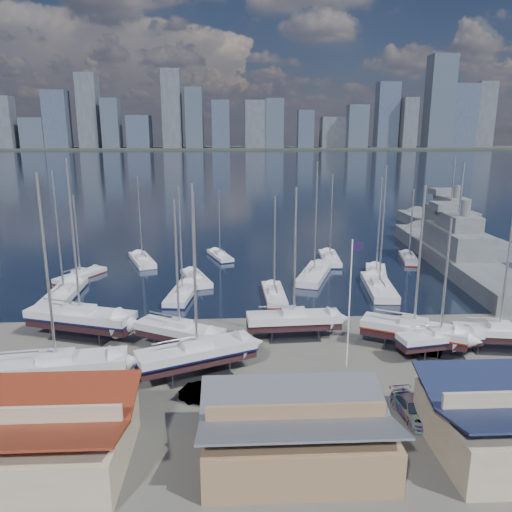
{
  "coord_description": "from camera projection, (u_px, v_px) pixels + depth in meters",
  "views": [
    {
      "loc": [
        -4.06,
        -54.71,
        21.22
      ],
      "look_at": [
        -0.91,
        8.0,
        5.48
      ],
      "focal_mm": 35.0,
      "sensor_mm": 36.0,
      "label": 1
    }
  ],
  "objects": [
    {
      "name": "sailboat_moored_4",
      "position": [
        196.0,
        279.0,
        72.53
      ],
      "size": [
        5.31,
        9.37,
        13.65
      ],
      "rotation": [
        0.0,
        0.0,
        1.9
      ],
      "color": "black",
      "rests_on": "water"
    },
    {
      "name": "skyline",
      "position": [
        227.0,
        116.0,
        584.94
      ],
      "size": [
        639.14,
        43.8,
        107.69
      ],
      "color": "#475166",
      "rests_on": "far_shore"
    },
    {
      "name": "sailboat_moored_6",
      "position": [
        274.0,
        295.0,
        65.44
      ],
      "size": [
        2.78,
        9.4,
        13.99
      ],
      "rotation": [
        0.0,
        0.0,
        1.59
      ],
      "color": "black",
      "rests_on": "water"
    },
    {
      "name": "car_a",
      "position": [
        110.0,
        413.0,
        37.51
      ],
      "size": [
        2.45,
        4.09,
        1.3
      ],
      "primitive_type": "imported",
      "rotation": [
        0.0,
        0.0,
        -0.25
      ],
      "color": "gray",
      "rests_on": "ground"
    },
    {
      "name": "naval_ship_east",
      "position": [
        455.0,
        256.0,
        80.7
      ],
      "size": [
        10.24,
        46.52,
        18.15
      ],
      "rotation": [
        0.0,
        0.0,
        1.51
      ],
      "color": "slate",
      "rests_on": "water"
    },
    {
      "name": "sailboat_moored_1",
      "position": [
        80.0,
        276.0,
        74.12
      ],
      "size": [
        6.4,
        8.74,
        12.97
      ],
      "rotation": [
        0.0,
        0.0,
        1.05
      ],
      "color": "black",
      "rests_on": "water"
    },
    {
      "name": "shed_red",
      "position": [
        15.0,
        437.0,
        31.73
      ],
      "size": [
        14.7,
        9.45,
        4.51
      ],
      "color": "#BFB293",
      "rests_on": "ground"
    },
    {
      "name": "car_c",
      "position": [
        256.0,
        415.0,
        37.25
      ],
      "size": [
        2.53,
        4.86,
        1.31
      ],
      "primitive_type": "imported",
      "rotation": [
        0.0,
        0.0,
        -0.08
      ],
      "color": "gray",
      "rests_on": "ground"
    },
    {
      "name": "flagpole",
      "position": [
        351.0,
        295.0,
        44.56
      ],
      "size": [
        1.07,
        0.12,
        12.09
      ],
      "color": "white",
      "rests_on": "ground"
    },
    {
      "name": "car_d",
      "position": [
        413.0,
        409.0,
        37.93
      ],
      "size": [
        2.55,
        5.13,
        1.43
      ],
      "primitive_type": "imported",
      "rotation": [
        0.0,
        0.0,
        0.11
      ],
      "color": "gray",
      "rests_on": "ground"
    },
    {
      "name": "sailboat_cradle_6",
      "position": [
        414.0,
        330.0,
        49.29
      ],
      "size": [
        10.3,
        7.35,
        16.4
      ],
      "rotation": [
        0.0,
        0.0,
        -0.5
      ],
      "color": "#2D2D33",
      "rests_on": "ground"
    },
    {
      "name": "sailboat_moored_3",
      "position": [
        183.0,
        295.0,
        65.7
      ],
      "size": [
        4.23,
        10.48,
        15.22
      ],
      "rotation": [
        0.0,
        0.0,
        1.43
      ],
      "color": "black",
      "rests_on": "water"
    },
    {
      "name": "sailboat_moored_10",
      "position": [
        376.0,
        276.0,
        74.18
      ],
      "size": [
        5.42,
        10.81,
        15.57
      ],
      "rotation": [
        0.0,
        0.0,
        1.32
      ],
      "color": "black",
      "rests_on": "water"
    },
    {
      "name": "sailboat_cradle_3",
      "position": [
        197.0,
        354.0,
        44.08
      ],
      "size": [
        10.96,
        6.93,
        17.12
      ],
      "rotation": [
        0.0,
        0.0,
        0.4
      ],
      "color": "#2D2D33",
      "rests_on": "ground"
    },
    {
      "name": "sailboat_moored_0",
      "position": [
        64.0,
        295.0,
        65.52
      ],
      "size": [
        3.28,
        11.62,
        17.36
      ],
      "rotation": [
        0.0,
        0.0,
        1.57
      ],
      "color": "black",
      "rests_on": "water"
    },
    {
      "name": "sailboat_moored_9",
      "position": [
        379.0,
        289.0,
        68.06
      ],
      "size": [
        4.58,
        12.11,
        17.85
      ],
      "rotation": [
        0.0,
        0.0,
        1.46
      ],
      "color": "black",
      "rests_on": "water"
    },
    {
      "name": "shed_grey",
      "position": [
        296.0,
        431.0,
        32.64
      ],
      "size": [
        12.6,
        8.4,
        4.17
      ],
      "color": "#8C6B4C",
      "rests_on": "ground"
    },
    {
      "name": "sailboat_cradle_7",
      "position": [
        499.0,
        333.0,
        49.04
      ],
      "size": [
        8.77,
        3.62,
        14.06
      ],
      "rotation": [
        0.0,
        0.0,
        -0.15
      ],
      "color": "#2D2D33",
      "rests_on": "ground"
    },
    {
      "name": "far_shore",
      "position": [
        234.0,
        148.0,
        600.6
      ],
      "size": [
        1400.0,
        80.0,
        2.2
      ],
      "primitive_type": "cube",
      "color": "#2D332D",
      "rests_on": "ground"
    },
    {
      "name": "sailboat_cradle_2",
      "position": [
        179.0,
        331.0,
        49.17
      ],
      "size": [
        9.34,
        6.66,
        15.13
      ],
      "rotation": [
        0.0,
        0.0,
        -0.5
      ],
      "color": "#2D2D33",
      "rests_on": "ground"
    },
    {
      "name": "ground",
      "position": [
        275.0,
        355.0,
        48.67
      ],
      "size": [
        1400.0,
        1400.0,
        0.0
      ],
      "primitive_type": "plane",
      "color": "#605E59",
      "rests_on": "ground"
    },
    {
      "name": "water",
      "position": [
        236.0,
        163.0,
        349.03
      ],
      "size": [
        1400.0,
        600.0,
        0.4
      ],
      "primitive_type": "cube",
      "color": "#172235",
      "rests_on": "ground"
    },
    {
      "name": "sailboat_cradle_5",
      "position": [
        440.0,
        339.0,
        47.68
      ],
      "size": [
        8.62,
        3.82,
        13.66
      ],
      "rotation": [
        0.0,
        0.0,
        0.18
      ],
      "color": "#2D2D33",
      "rests_on": "ground"
    },
    {
      "name": "sailboat_moored_11",
      "position": [
        409.0,
        259.0,
        84.01
      ],
      "size": [
        3.96,
        8.74,
        12.62
      ],
      "rotation": [
        0.0,
        0.0,
        1.37
      ],
      "color": "black",
      "rests_on": "water"
    },
    {
      "name": "sailboat_moored_5",
      "position": [
        220.0,
        256.0,
        85.77
      ],
      "size": [
        4.93,
        8.59,
        12.4
      ],
      "rotation": [
        0.0,
        0.0,
        1.91
      ],
      "color": "black",
      "rests_on": "water"
    },
    {
      "name": "sailboat_moored_8",
      "position": [
        330.0,
        260.0,
        83.52
      ],
      "size": [
        3.6,
        10.37,
        15.23
      ],
      "rotation": [
        0.0,
        0.0,
        1.5
      ],
      "color": "black",
      "rests_on": "water"
    },
    {
      "name": "sailboat_cradle_4",
      "position": [
        294.0,
        320.0,
        52.1
      ],
      "size": [
        9.88,
        3.26,
        15.91
      ],
      "rotation": [
        0.0,
        0.0,
        0.06
      ],
      "color": "#2D2D33",
      "rests_on": "ground"
    },
    {
      "name": "sailboat_cradle_1",
      "position": [
        57.0,
        368.0,
        41.33
      ],
      "size": [
        11.74,
        4.75,
        18.25
      ],
      "rotation": [
        0.0,
        0.0,
        0.14
      ],
      "color": "#2D2D33",
      "rests_on": "ground"
    },
    {
      "name": "naval_ship_west",
      "position": [
        449.0,
        229.0,
        103.0
      ],
      "size": [
        7.94,
        42.68,
        17.83
      ],
      "rotation": [
        0.0,
        0.0,
        1.6
      ],
      "color": "slate",
      "rests_on": "water"
    },
    {
      "name": "sailboat_cradle_0",
      "position": [
        81.0,
        318.0,
        52.19
      ],
      "size": [
        12.15,
        6.79,
        18.71
      ],
      "rotation": [
        0.0,
        0.0,
        -0.32
      ],
      "color": "#2D2D33",
      "rests_on": "ground"
    },
    {
      "name": "sailboat_moored_2",
      "position": [
        142.0,
        261.0,
        82.53
      ],
      "size": [
        6.07,
        10.24,
        14.94
      ],
      "rotation": [
        0.0,
        0.0,
        1.93
      ],
      "color": "black",
      "rests_on": "water"
    },
    {
      "name": "car_b",
      "position": [
        208.0,
        395.0,
        39.8
      ],
      "size": [
        4.79,
        3.31,
        1.49
      ],
      "primitive_type": "imported",
      "rotation": [
        0.0,
        0.0,
        1.15
      ],
      "color": "gray",
      "rests_on": "ground"
    },
    {
      "name": "sailboat_moored_7",
      "position": [
        314.0,
        276.0,
        74.15
      ],
      "size": [
        7.25,
        12.3,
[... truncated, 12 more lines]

